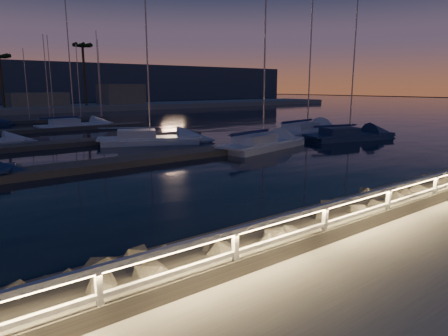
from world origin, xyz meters
The scene contains 11 objects.
ground centered at (0.00, 0.00, 0.00)m, with size 400.00×400.00×0.00m, color #ABA69B.
harbor_water centered at (0.00, 31.22, -0.97)m, with size 400.00×440.00×0.60m.
guard_rail centered at (-0.07, 0.00, 0.77)m, with size 44.11×0.12×1.06m.
riprap centered at (2.59, 1.90, -0.30)m, with size 38.28×2.46×1.37m.
floating_docks centered at (0.00, 32.50, -0.40)m, with size 22.00×36.00×0.40m.
palm_right centered at (16.00, 72.00, 11.03)m, with size 3.00×3.00×12.20m.
sailboat_c centered at (10.08, 15.60, -0.16)m, with size 8.78×4.22×14.37m.
sailboat_d centered at (19.74, 19.74, -0.15)m, with size 9.65×4.26×15.80m.
sailboat_g centered at (4.55, 23.29, -0.16)m, with size 8.53×5.55×14.16m.
sailboat_h centered at (19.77, 15.00, -0.18)m, with size 8.70×4.47×14.18m.
sailboat_k centered at (3.29, 38.97, -0.17)m, with size 8.18×2.98×13.61m.
Camera 1 is at (-10.09, -6.28, 4.03)m, focal length 32.00 mm.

